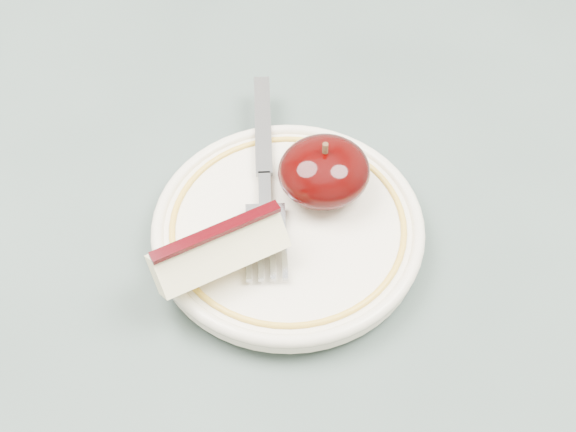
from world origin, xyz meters
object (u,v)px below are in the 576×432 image
object	(u,v)px
plate	(288,228)
apple_half	(324,171)
fork	(264,176)
table	(278,265)

from	to	relation	value
plate	apple_half	bearing A→B (deg)	35.26
apple_half	fork	xyz separation A→B (m)	(-0.04, 0.02, -0.01)
apple_half	fork	bearing A→B (deg)	151.90
table	apple_half	world-z (taller)	apple_half
table	fork	distance (m)	0.11
plate	apple_half	distance (m)	0.05
plate	fork	size ratio (longest dim) A/B	1.00
table	apple_half	xyz separation A→B (m)	(0.03, -0.02, 0.13)
plate	apple_half	world-z (taller)	apple_half
plate	table	bearing A→B (deg)	86.58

